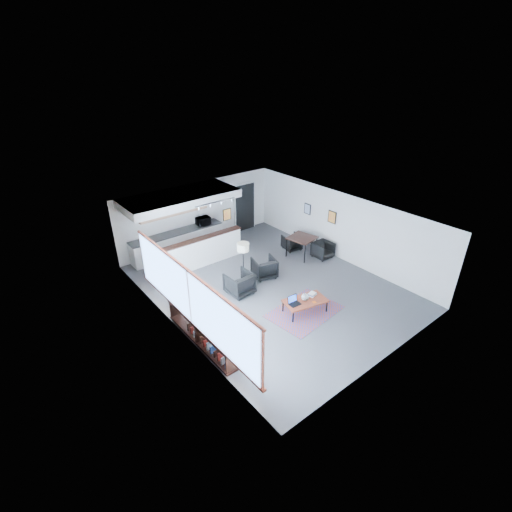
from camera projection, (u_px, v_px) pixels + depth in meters
room at (270, 253)px, 12.06m from camera, size 7.02×9.02×2.62m
window at (190, 299)px, 9.46m from camera, size 0.10×5.95×1.66m
console at (201, 334)px, 9.97m from camera, size 0.35×3.00×0.80m
kitchenette at (182, 225)px, 13.92m from camera, size 4.20×1.96×2.60m
doorway at (244, 207)px, 16.49m from camera, size 1.10×0.12×2.15m
track_light at (216, 203)px, 12.68m from camera, size 1.60×0.07×0.15m
wall_art_lower at (332, 217)px, 14.14m from camera, size 0.03×0.38×0.48m
wall_art_upper at (307, 209)px, 15.06m from camera, size 0.03×0.34×0.44m
kilim_rug at (304, 311)px, 11.39m from camera, size 2.34×1.73×0.01m
coffee_table at (305, 301)px, 11.21m from camera, size 1.42×0.97×0.42m
laptop at (294, 301)px, 11.03m from camera, size 0.36×0.30×0.24m
ceramic_pot at (305, 297)px, 11.14m from camera, size 0.23×0.23×0.23m
book_stack at (312, 294)px, 11.43m from camera, size 0.31×0.27×0.08m
coaster at (314, 302)px, 11.11m from camera, size 0.12×0.12×0.01m
armchair_left at (240, 282)px, 12.11m from camera, size 0.83×0.78×0.83m
armchair_right at (264, 267)px, 13.08m from camera, size 0.93×0.90×0.79m
floor_lamp at (243, 248)px, 12.42m from camera, size 0.51×0.51×1.45m
dining_table at (302, 239)px, 14.33m from camera, size 1.13×1.13×0.80m
dining_chair_near at (323, 251)px, 14.39m from camera, size 0.59×0.55×0.60m
dining_chair_far at (292, 243)px, 15.03m from camera, size 0.65×0.62×0.59m
microwave at (203, 220)px, 15.01m from camera, size 0.56×0.32×0.37m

